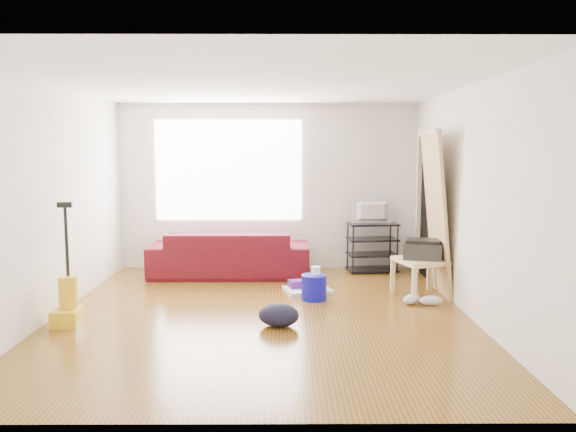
{
  "coord_description": "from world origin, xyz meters",
  "views": [
    {
      "loc": [
        0.25,
        -6.02,
        1.79
      ],
      "look_at": [
        0.29,
        0.6,
        1.02
      ],
      "focal_mm": 35.0,
      "sensor_mm": 36.0,
      "label": 1
    }
  ],
  "objects_px": {
    "vacuum": "(67,302)",
    "backpack": "(279,326)",
    "sofa": "(230,275)",
    "cleaning_tray": "(309,287)",
    "bucket": "(314,300)",
    "tv_stand": "(372,247)",
    "side_table": "(422,265)"
  },
  "relations": [
    {
      "from": "sofa",
      "to": "cleaning_tray",
      "type": "bearing_deg",
      "value": 139.71
    },
    {
      "from": "sofa",
      "to": "side_table",
      "type": "bearing_deg",
      "value": 154.62
    },
    {
      "from": "sofa",
      "to": "cleaning_tray",
      "type": "distance_m",
      "value": 1.44
    },
    {
      "from": "tv_stand",
      "to": "cleaning_tray",
      "type": "distance_m",
      "value": 1.59
    },
    {
      "from": "sofa",
      "to": "backpack",
      "type": "relative_size",
      "value": 5.37
    },
    {
      "from": "vacuum",
      "to": "backpack",
      "type": "bearing_deg",
      "value": -4.72
    },
    {
      "from": "sofa",
      "to": "cleaning_tray",
      "type": "relative_size",
      "value": 3.42
    },
    {
      "from": "backpack",
      "to": "side_table",
      "type": "bearing_deg",
      "value": 47.13
    },
    {
      "from": "side_table",
      "to": "tv_stand",
      "type": "bearing_deg",
      "value": 105.25
    },
    {
      "from": "sofa",
      "to": "side_table",
      "type": "relative_size",
      "value": 3.11
    },
    {
      "from": "sofa",
      "to": "vacuum",
      "type": "bearing_deg",
      "value": 57.66
    },
    {
      "from": "sofa",
      "to": "tv_stand",
      "type": "height_order",
      "value": "tv_stand"
    },
    {
      "from": "sofa",
      "to": "tv_stand",
      "type": "xyz_separation_m",
      "value": [
        2.1,
        0.27,
        0.37
      ]
    },
    {
      "from": "bucket",
      "to": "backpack",
      "type": "bearing_deg",
      "value": -111.81
    },
    {
      "from": "bucket",
      "to": "vacuum",
      "type": "height_order",
      "value": "vacuum"
    },
    {
      "from": "side_table",
      "to": "cleaning_tray",
      "type": "relative_size",
      "value": 1.1
    },
    {
      "from": "tv_stand",
      "to": "cleaning_tray",
      "type": "xyz_separation_m",
      "value": [
        -1.0,
        -1.2,
        -0.31
      ]
    },
    {
      "from": "sofa",
      "to": "vacuum",
      "type": "height_order",
      "value": "vacuum"
    },
    {
      "from": "tv_stand",
      "to": "side_table",
      "type": "distance_m",
      "value": 1.51
    },
    {
      "from": "tv_stand",
      "to": "backpack",
      "type": "height_order",
      "value": "tv_stand"
    },
    {
      "from": "side_table",
      "to": "backpack",
      "type": "height_order",
      "value": "side_table"
    },
    {
      "from": "sofa",
      "to": "backpack",
      "type": "distance_m",
      "value": 2.48
    },
    {
      "from": "sofa",
      "to": "tv_stand",
      "type": "relative_size",
      "value": 2.95
    },
    {
      "from": "side_table",
      "to": "cleaning_tray",
      "type": "distance_m",
      "value": 1.46
    },
    {
      "from": "cleaning_tray",
      "to": "backpack",
      "type": "xyz_separation_m",
      "value": [
        -0.37,
        -1.44,
        -0.06
      ]
    },
    {
      "from": "side_table",
      "to": "bucket",
      "type": "height_order",
      "value": "side_table"
    },
    {
      "from": "sofa",
      "to": "backpack",
      "type": "xyz_separation_m",
      "value": [
        0.73,
        -2.37,
        0.0
      ]
    },
    {
      "from": "vacuum",
      "to": "cleaning_tray",
      "type": "bearing_deg",
      "value": 25.23
    },
    {
      "from": "bucket",
      "to": "side_table",
      "type": "bearing_deg",
      "value": 6.35
    },
    {
      "from": "backpack",
      "to": "vacuum",
      "type": "height_order",
      "value": "vacuum"
    },
    {
      "from": "tv_stand",
      "to": "bucket",
      "type": "bearing_deg",
      "value": -127.36
    },
    {
      "from": "bucket",
      "to": "vacuum",
      "type": "relative_size",
      "value": 0.24
    }
  ]
}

